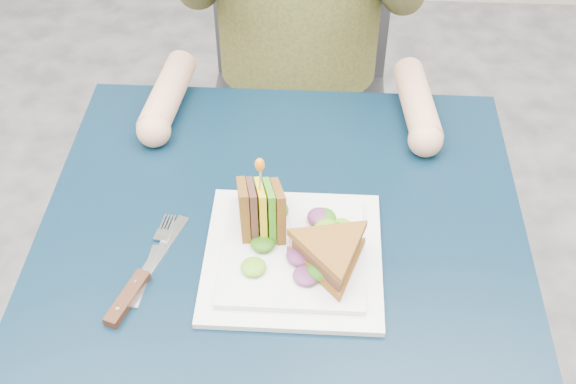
# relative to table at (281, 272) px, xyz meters

# --- Properties ---
(table) EXTENTS (0.75, 0.75, 0.73)m
(table) POSITION_rel_table_xyz_m (0.00, 0.00, 0.00)
(table) COLOR black
(table) RESTS_ON ground
(chair) EXTENTS (0.42, 0.40, 0.93)m
(chair) POSITION_rel_table_xyz_m (0.00, 0.70, -0.11)
(chair) COLOR #47474C
(chair) RESTS_ON ground
(plate) EXTENTS (0.26, 0.26, 0.02)m
(plate) POSITION_rel_table_xyz_m (0.02, -0.04, 0.09)
(plate) COLOR white
(plate) RESTS_ON table
(sandwich_flat) EXTENTS (0.19, 0.19, 0.05)m
(sandwich_flat) POSITION_rel_table_xyz_m (0.07, -0.06, 0.12)
(sandwich_flat) COLOR brown
(sandwich_flat) RESTS_ON plate
(sandwich_upright) EXTENTS (0.09, 0.15, 0.15)m
(sandwich_upright) POSITION_rel_table_xyz_m (-0.03, 0.01, 0.13)
(sandwich_upright) COLOR brown
(sandwich_upright) RESTS_ON plate
(fork) EXTENTS (0.04, 0.18, 0.01)m
(fork) POSITION_rel_table_xyz_m (-0.19, -0.06, 0.08)
(fork) COLOR silver
(fork) RESTS_ON table
(knife) EXTENTS (0.09, 0.22, 0.02)m
(knife) POSITION_rel_table_xyz_m (-0.20, -0.11, 0.09)
(knife) COLOR silver
(knife) RESTS_ON table
(toothpick) EXTENTS (0.01, 0.01, 0.06)m
(toothpick) POSITION_rel_table_xyz_m (-0.03, 0.01, 0.20)
(toothpick) COLOR tan
(toothpick) RESTS_ON sandwich_upright
(toothpick_frill) EXTENTS (0.01, 0.01, 0.02)m
(toothpick_frill) POSITION_rel_table_xyz_m (-0.03, 0.01, 0.23)
(toothpick_frill) COLOR orange
(toothpick_frill) RESTS_ON sandwich_upright
(lettuce_spill) EXTENTS (0.15, 0.13, 0.02)m
(lettuce_spill) POSITION_rel_table_xyz_m (0.02, -0.03, 0.11)
(lettuce_spill) COLOR #337A14
(lettuce_spill) RESTS_ON plate
(onion_ring) EXTENTS (0.04, 0.04, 0.02)m
(onion_ring) POSITION_rel_table_xyz_m (0.03, -0.03, 0.11)
(onion_ring) COLOR #9E4C7A
(onion_ring) RESTS_ON plate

